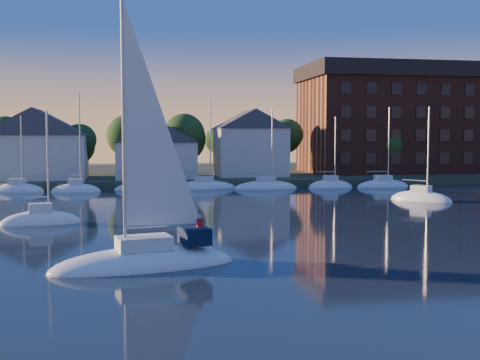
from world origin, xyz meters
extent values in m
plane|color=black|center=(0.00, 0.00, 0.00)|extent=(260.00, 260.00, 0.00)
cube|color=#323921|center=(0.00, 75.00, 0.00)|extent=(160.00, 50.00, 2.00)
cube|color=brown|center=(0.00, 52.00, 0.00)|extent=(120.00, 3.00, 1.00)
cube|color=beige|center=(-22.00, 58.00, 4.00)|extent=(13.00, 9.00, 6.00)
cube|color=beige|center=(-6.00, 57.00, 3.50)|extent=(11.00, 8.00, 5.00)
cube|color=beige|center=(8.00, 59.00, 4.50)|extent=(10.00, 8.00, 7.00)
cube|color=brown|center=(34.00, 65.00, 8.50)|extent=(30.00, 16.00, 15.00)
cube|color=black|center=(34.00, 65.00, 17.20)|extent=(31.00, 17.00, 2.40)
cylinder|color=#3C2C1B|center=(-26.00, 63.00, 2.75)|extent=(0.50, 0.50, 3.50)
sphere|color=#1A3212|center=(-26.00, 63.00, 7.20)|extent=(5.40, 5.40, 5.40)
cylinder|color=#3C2C1B|center=(-18.00, 63.00, 2.75)|extent=(0.50, 0.50, 3.50)
sphere|color=#1A3212|center=(-18.00, 63.00, 7.20)|extent=(5.40, 5.40, 5.40)
cylinder|color=#3C2C1B|center=(-10.00, 63.00, 2.75)|extent=(0.50, 0.50, 3.50)
sphere|color=#1A3212|center=(-10.00, 63.00, 7.20)|extent=(5.40, 5.40, 5.40)
cylinder|color=#3C2C1B|center=(-2.00, 63.00, 2.75)|extent=(0.50, 0.50, 3.50)
sphere|color=#1A3212|center=(-2.00, 63.00, 7.20)|extent=(5.40, 5.40, 5.40)
cylinder|color=#3C2C1B|center=(6.00, 63.00, 2.75)|extent=(0.50, 0.50, 3.50)
sphere|color=#1A3212|center=(6.00, 63.00, 7.20)|extent=(5.40, 5.40, 5.40)
cylinder|color=#3C2C1B|center=(14.00, 63.00, 2.75)|extent=(0.50, 0.50, 3.50)
sphere|color=#1A3212|center=(14.00, 63.00, 7.20)|extent=(5.40, 5.40, 5.40)
cylinder|color=#3C2C1B|center=(22.00, 63.00, 2.75)|extent=(0.50, 0.50, 3.50)
sphere|color=#1A3212|center=(22.00, 63.00, 7.20)|extent=(5.40, 5.40, 5.40)
cylinder|color=#3C2C1B|center=(30.00, 63.00, 2.75)|extent=(0.50, 0.50, 3.50)
sphere|color=#1A3212|center=(30.00, 63.00, 7.20)|extent=(5.40, 5.40, 5.40)
cylinder|color=#3C2C1B|center=(38.00, 63.00, 2.75)|extent=(0.50, 0.50, 3.50)
sphere|color=#1A3212|center=(38.00, 63.00, 7.20)|extent=(5.40, 5.40, 5.40)
cylinder|color=#3C2C1B|center=(46.00, 63.00, 2.75)|extent=(0.50, 0.50, 3.50)
sphere|color=#1A3212|center=(46.00, 63.00, 7.20)|extent=(5.40, 5.40, 5.40)
ellipsoid|color=white|center=(-24.00, 49.00, 0.00)|extent=(7.50, 2.40, 2.20)
cube|color=white|center=(-24.00, 49.00, 1.30)|extent=(2.10, 1.32, 0.70)
cylinder|color=#A5A8AD|center=(-23.25, 49.00, 5.95)|extent=(0.16, 0.16, 10.00)
cylinder|color=#A5A8AD|center=(-24.82, 49.00, 2.15)|extent=(3.15, 0.12, 0.12)
ellipsoid|color=white|center=(-16.00, 49.00, 0.00)|extent=(7.50, 2.40, 2.20)
cube|color=white|center=(-16.00, 49.00, 1.30)|extent=(2.10, 1.32, 0.70)
cylinder|color=#A5A8AD|center=(-15.25, 49.00, 5.95)|extent=(0.16, 0.16, 10.00)
cylinder|color=#A5A8AD|center=(-16.82, 49.00, 2.15)|extent=(3.15, 0.12, 0.12)
ellipsoid|color=white|center=(-8.00, 49.00, 0.00)|extent=(7.50, 2.40, 2.20)
cube|color=white|center=(-8.00, 49.00, 1.30)|extent=(2.10, 1.32, 0.70)
cylinder|color=#A5A8AD|center=(-7.25, 49.00, 5.95)|extent=(0.16, 0.16, 10.00)
cylinder|color=#A5A8AD|center=(-8.82, 49.00, 2.15)|extent=(3.15, 0.12, 0.12)
ellipsoid|color=white|center=(0.00, 49.00, 0.00)|extent=(7.50, 2.40, 2.20)
cube|color=white|center=(0.00, 49.00, 1.30)|extent=(2.10, 1.32, 0.70)
cylinder|color=#A5A8AD|center=(0.75, 49.00, 5.95)|extent=(0.16, 0.16, 10.00)
cylinder|color=#A5A8AD|center=(-0.82, 49.00, 2.15)|extent=(3.15, 0.12, 0.12)
ellipsoid|color=white|center=(8.00, 49.00, 0.00)|extent=(7.50, 2.40, 2.20)
cube|color=white|center=(8.00, 49.00, 1.30)|extent=(2.10, 1.32, 0.70)
cylinder|color=#A5A8AD|center=(8.75, 49.00, 5.95)|extent=(0.16, 0.16, 10.00)
cylinder|color=#A5A8AD|center=(7.17, 49.00, 2.15)|extent=(3.15, 0.12, 0.12)
ellipsoid|color=white|center=(16.00, 49.00, 0.00)|extent=(7.50, 2.40, 2.20)
cube|color=white|center=(16.00, 49.00, 1.30)|extent=(2.10, 1.32, 0.70)
cylinder|color=#A5A8AD|center=(16.75, 49.00, 5.95)|extent=(0.16, 0.16, 10.00)
cylinder|color=#A5A8AD|center=(15.18, 49.00, 2.15)|extent=(3.15, 0.12, 0.12)
ellipsoid|color=white|center=(24.00, 49.00, 0.00)|extent=(7.50, 2.40, 2.20)
cube|color=white|center=(24.00, 49.00, 1.30)|extent=(2.10, 1.32, 0.70)
cylinder|color=#A5A8AD|center=(24.75, 49.00, 5.95)|extent=(0.16, 0.16, 10.00)
cylinder|color=#A5A8AD|center=(23.18, 49.00, 2.15)|extent=(3.15, 0.12, 0.12)
ellipsoid|color=white|center=(-9.01, 3.53, 0.00)|extent=(10.38, 5.18, 2.20)
cube|color=white|center=(-9.01, 3.53, 1.30)|extent=(3.08, 2.30, 0.70)
cylinder|color=#A5A8AD|center=(-9.98, 3.32, 7.57)|extent=(0.16, 0.16, 13.25)
cylinder|color=#A5A8AD|center=(-7.94, 3.75, 2.15)|extent=(4.11, 0.98, 0.12)
cube|color=black|center=(-6.29, 4.10, 1.50)|extent=(1.77, 2.17, 0.90)
ellipsoid|color=white|center=(-16.58, 20.68, 0.00)|extent=(6.43, 3.05, 2.20)
cube|color=white|center=(-16.58, 20.68, 1.30)|extent=(1.89, 1.39, 0.70)
cylinder|color=#A5A8AD|center=(-15.97, 20.79, 4.92)|extent=(0.16, 0.16, 7.95)
cylinder|color=#A5A8AD|center=(-17.25, 20.57, 2.15)|extent=(2.58, 0.56, 0.12)
ellipsoid|color=white|center=(20.93, 31.15, 0.00)|extent=(6.12, 6.80, 2.20)
cube|color=white|center=(20.93, 31.15, 1.30)|extent=(2.20, 2.30, 0.70)
cylinder|color=#A5A8AD|center=(21.36, 30.61, 5.44)|extent=(0.16, 0.16, 8.98)
cylinder|color=#A5A8AD|center=(20.46, 31.74, 2.15)|extent=(1.91, 2.32, 0.12)
camera|label=1|loc=(-9.75, -28.08, 6.89)|focal=45.00mm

